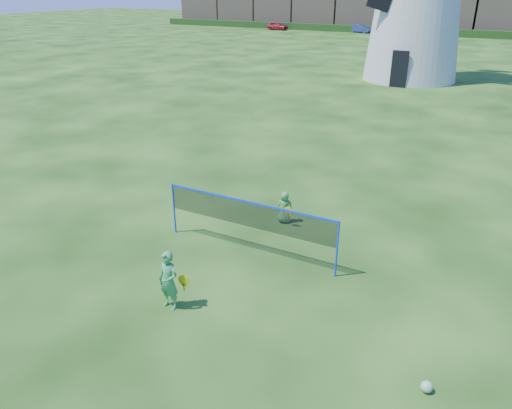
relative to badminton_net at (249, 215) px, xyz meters
The scene contains 9 objects.
ground 1.25m from the badminton_net, 87.27° to the right, with size 220.00×220.00×0.00m, color black.
badminton_net is the anchor object (origin of this frame).
player_girl 3.07m from the badminton_net, 96.74° to the right, with size 0.69×0.38×1.43m.
player_boy 2.24m from the badminton_net, 88.43° to the left, with size 0.64×0.45×1.01m.
play_ball 6.08m from the badminton_net, 28.28° to the right, with size 0.22×0.22×0.22m, color green.
terraced_houses 75.23m from the badminton_net, 108.00° to the left, with size 57.83×8.40×8.23m.
hedge 69.09m from the badminton_net, 108.55° to the left, with size 62.00×0.80×1.00m, color #193814.
car_left 70.53m from the badminton_net, 115.56° to the left, with size 1.42×3.52×1.20m, color maroon.
car_right 67.60m from the badminton_net, 104.84° to the left, with size 1.23×3.54×1.17m, color navy.
Camera 1 is at (5.69, -9.60, 6.75)m, focal length 34.02 mm.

